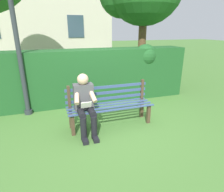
# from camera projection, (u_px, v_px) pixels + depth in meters

# --- Properties ---
(ground) EXTENTS (60.00, 60.00, 0.00)m
(ground) POSITION_uv_depth(u_px,v_px,m) (111.00, 125.00, 4.15)
(ground) COLOR #477533
(park_bench) EXTENTS (1.82, 0.49, 0.91)m
(park_bench) POSITION_uv_depth(u_px,v_px,m) (109.00, 104.00, 4.06)
(park_bench) COLOR #4C3828
(park_bench) RESTS_ON ground
(person_seated) EXTENTS (0.44, 0.73, 1.19)m
(person_seated) POSITION_uv_depth(u_px,v_px,m) (85.00, 103.00, 3.68)
(person_seated) COLOR #4C4C51
(person_seated) RESTS_ON ground
(hedge_backdrop) EXTENTS (5.84, 0.80, 1.58)m
(hedge_backdrop) POSITION_uv_depth(u_px,v_px,m) (87.00, 75.00, 5.29)
(hedge_backdrop) COLOR #1E5123
(hedge_backdrop) RESTS_ON ground
(lamp_post) EXTENTS (0.32, 0.32, 3.23)m
(lamp_post) POSITION_uv_depth(u_px,v_px,m) (14.00, 20.00, 3.98)
(lamp_post) COLOR #2D3338
(lamp_post) RESTS_ON ground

